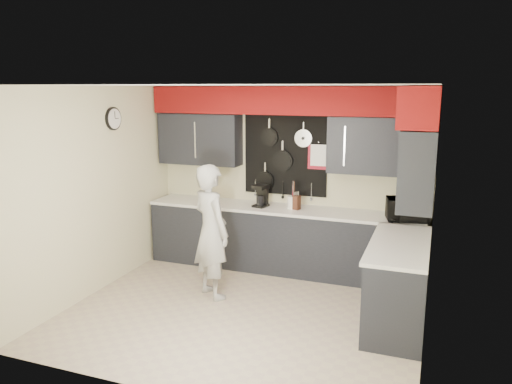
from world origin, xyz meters
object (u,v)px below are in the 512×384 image
at_px(microwave, 408,210).
at_px(coffee_maker, 261,195).
at_px(knife_block, 296,202).
at_px(utensil_crock, 292,202).
at_px(person, 211,231).

height_order(microwave, coffee_maker, coffee_maker).
bearing_deg(coffee_maker, knife_block, 12.98).
distance_m(microwave, coffee_maker, 2.00).
relative_size(microwave, coffee_maker, 1.63).
xyz_separation_m(microwave, knife_block, (-1.48, 0.07, -0.04)).
bearing_deg(utensil_crock, person, -120.52).
xyz_separation_m(microwave, person, (-2.24, -1.07, -0.22)).
bearing_deg(microwave, person, -168.09).
bearing_deg(knife_block, person, -105.44).
relative_size(coffee_maker, person, 0.19).
xyz_separation_m(knife_block, person, (-0.76, -1.14, -0.18)).
relative_size(knife_block, person, 0.12).
distance_m(utensil_crock, person, 1.38).
height_order(coffee_maker, person, person).
relative_size(utensil_crock, person, 0.10).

